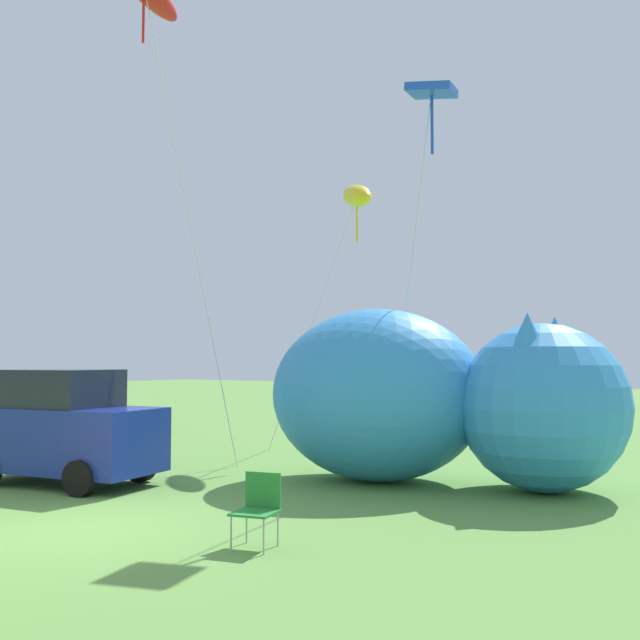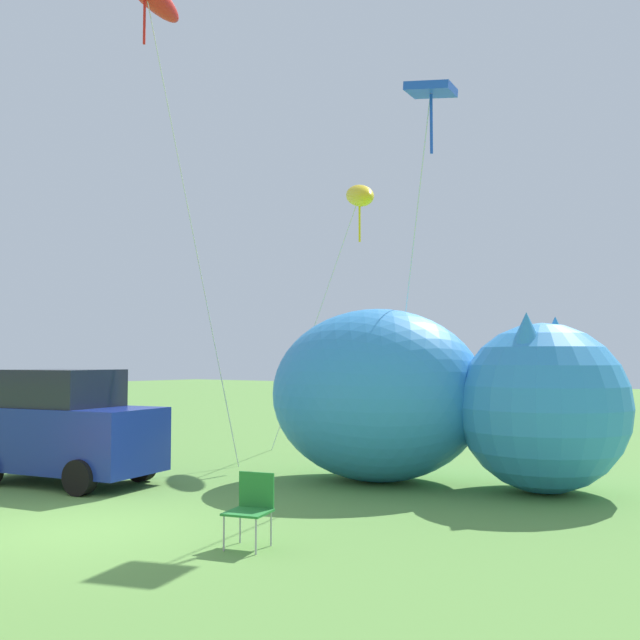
% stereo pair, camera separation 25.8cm
% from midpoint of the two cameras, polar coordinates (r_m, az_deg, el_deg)
% --- Properties ---
extents(ground_plane, '(120.00, 120.00, 0.00)m').
position_cam_midpoint_polar(ground_plane, '(11.52, -18.53, -15.60)').
color(ground_plane, '#609342').
extents(parked_car, '(4.17, 2.55, 2.31)m').
position_cam_midpoint_polar(parked_car, '(15.54, -19.28, -8.15)').
color(parked_car, navy).
rests_on(parked_car, ground).
extents(folding_chair, '(0.68, 0.68, 0.97)m').
position_cam_midpoint_polar(folding_chair, '(9.94, -4.73, -14.44)').
color(folding_chair, '#267F33').
rests_on(folding_chair, ground).
extents(inflatable_cat, '(7.44, 4.64, 3.57)m').
position_cam_midpoint_polar(inflatable_cat, '(14.65, 9.19, -6.52)').
color(inflatable_cat, '#338CD8').
rests_on(inflatable_cat, ground).
extents(kite_blue_box, '(2.45, 1.94, 8.11)m').
position_cam_midpoint_polar(kite_blue_box, '(15.16, 9.31, 17.12)').
color(kite_blue_box, silver).
rests_on(kite_blue_box, ground).
extents(kite_yellow_hero, '(3.36, 2.33, 7.77)m').
position_cam_midpoint_polar(kite_yellow_hero, '(20.20, 3.53, 9.85)').
color(kite_yellow_hero, silver).
rests_on(kite_yellow_hero, ground).
extents(horizon_tree_mid, '(2.24, 2.24, 5.34)m').
position_cam_midpoint_polar(horizon_tree_mid, '(56.84, 1.01, -2.46)').
color(horizon_tree_mid, brown).
rests_on(horizon_tree_mid, ground).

